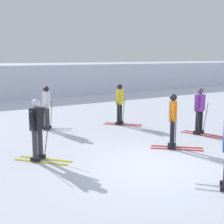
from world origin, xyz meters
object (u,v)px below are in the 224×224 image
at_px(skier_yellow, 120,103).
at_px(skier_purple, 200,110).
at_px(skier_black, 37,128).
at_px(skier_white, 47,106).
at_px(skier_orange, 173,120).

distance_m(skier_yellow, skier_purple, 3.37).
relative_size(skier_black, skier_white, 1.00).
height_order(skier_yellow, skier_purple, same).
xyz_separation_m(skier_yellow, skier_black, (-4.60, -2.75, 0.00)).
bearing_deg(skier_black, skier_purple, -2.66).
relative_size(skier_black, skier_orange, 1.00).
height_order(skier_black, skier_orange, same).
height_order(skier_yellow, skier_orange, same).
distance_m(skier_yellow, skier_black, 5.36).
xyz_separation_m(skier_black, skier_white, (1.68, 3.52, -0.00)).
distance_m(skier_yellow, skier_orange, 3.93).
relative_size(skier_orange, skier_purple, 1.00).
xyz_separation_m(skier_orange, skier_purple, (2.14, 0.85, 0.00)).
distance_m(skier_purple, skier_white, 5.82).
bearing_deg(skier_white, skier_yellow, -14.81).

